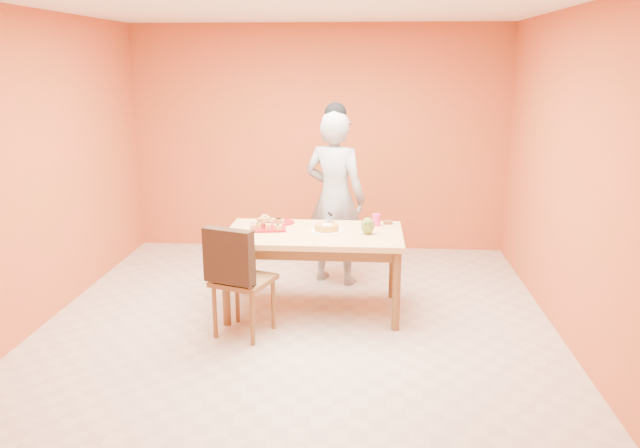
# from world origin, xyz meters

# --- Properties ---
(floor) EXTENTS (5.00, 5.00, 0.00)m
(floor) POSITION_xyz_m (0.00, 0.00, 0.00)
(floor) COLOR #BAAD9F
(floor) RESTS_ON ground
(ceiling) EXTENTS (5.00, 5.00, 0.00)m
(ceiling) POSITION_xyz_m (0.00, 0.00, 2.70)
(ceiling) COLOR white
(ceiling) RESTS_ON wall_back
(wall_back) EXTENTS (4.50, 0.00, 4.50)m
(wall_back) POSITION_xyz_m (0.00, 2.50, 1.35)
(wall_back) COLOR #CC4A2F
(wall_back) RESTS_ON floor
(wall_left) EXTENTS (0.00, 5.00, 5.00)m
(wall_left) POSITION_xyz_m (-2.25, 0.00, 1.35)
(wall_left) COLOR #CC4A2F
(wall_left) RESTS_ON floor
(wall_right) EXTENTS (0.00, 5.00, 5.00)m
(wall_right) POSITION_xyz_m (2.25, 0.00, 1.35)
(wall_right) COLOR #CC4A2F
(wall_right) RESTS_ON floor
(dining_table) EXTENTS (1.60, 0.90, 0.76)m
(dining_table) POSITION_xyz_m (0.12, 0.42, 0.67)
(dining_table) COLOR #E6CA78
(dining_table) RESTS_ON floor
(dining_chair) EXTENTS (0.58, 0.65, 0.98)m
(dining_chair) POSITION_xyz_m (-0.43, -0.15, 0.51)
(dining_chair) COLOR brown
(dining_chair) RESTS_ON floor
(pastry_pile) EXTENTS (0.29, 0.29, 0.09)m
(pastry_pile) POSITION_xyz_m (-0.32, 0.52, 0.83)
(pastry_pile) COLOR tan
(pastry_pile) RESTS_ON pastry_platter
(person) EXTENTS (0.77, 0.64, 1.79)m
(person) POSITION_xyz_m (0.27, 1.24, 0.90)
(person) COLOR gray
(person) RESTS_ON floor
(pastry_platter) EXTENTS (0.37, 0.37, 0.02)m
(pastry_platter) POSITION_xyz_m (-0.32, 0.52, 0.77)
(pastry_platter) COLOR maroon
(pastry_platter) RESTS_ON dining_table
(red_dinner_plate) EXTENTS (0.23, 0.23, 0.01)m
(red_dinner_plate) POSITION_xyz_m (-0.21, 0.72, 0.77)
(red_dinner_plate) COLOR maroon
(red_dinner_plate) RESTS_ON dining_table
(white_cake_plate) EXTENTS (0.31, 0.31, 0.01)m
(white_cake_plate) POSITION_xyz_m (0.23, 0.45, 0.77)
(white_cake_plate) COLOR white
(white_cake_plate) RESTS_ON dining_table
(sponge_cake) EXTENTS (0.29, 0.29, 0.05)m
(sponge_cake) POSITION_xyz_m (0.23, 0.45, 0.80)
(sponge_cake) COLOR gold
(sponge_cake) RESTS_ON white_cake_plate
(cake_server) EXTENTS (0.11, 0.24, 0.01)m
(cake_server) POSITION_xyz_m (0.24, 0.63, 0.83)
(cake_server) COLOR silver
(cake_server) RESTS_ON sponge_cake
(egg_ornament) EXTENTS (0.12, 0.10, 0.15)m
(egg_ornament) POSITION_xyz_m (0.60, 0.39, 0.84)
(egg_ornament) COLOR olive
(egg_ornament) RESTS_ON dining_table
(magenta_glass) EXTENTS (0.08, 0.08, 0.11)m
(magenta_glass) POSITION_xyz_m (0.69, 0.70, 0.82)
(magenta_glass) COLOR #E0216F
(magenta_glass) RESTS_ON dining_table
(checker_tin) EXTENTS (0.11, 0.11, 0.03)m
(checker_tin) POSITION_xyz_m (0.80, 0.77, 0.77)
(checker_tin) COLOR #3A2010
(checker_tin) RESTS_ON dining_table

